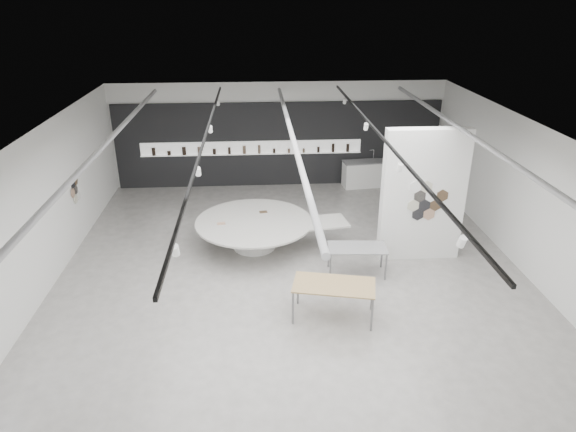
{
  "coord_description": "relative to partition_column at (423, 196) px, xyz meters",
  "views": [
    {
      "loc": [
        -0.87,
        -11.27,
        6.78
      ],
      "look_at": [
        -0.05,
        1.2,
        1.23
      ],
      "focal_mm": 32.0,
      "sensor_mm": 36.0,
      "label": 1
    }
  ],
  "objects": [
    {
      "name": "back_wall_display",
      "position": [
        -3.58,
        5.94,
        -0.26
      ],
      "size": [
        11.8,
        0.27,
        3.1
      ],
      "color": "black",
      "rests_on": "ground"
    },
    {
      "name": "kitchen_counter",
      "position": [
        -0.3,
        5.54,
        -1.31
      ],
      "size": [
        1.78,
        0.87,
        1.35
      ],
      "rotation": [
        0.0,
        0.0,
        0.12
      ],
      "color": "white",
      "rests_on": "ground"
    },
    {
      "name": "display_island",
      "position": [
        -4.4,
        0.82,
        -1.26
      ],
      "size": [
        4.52,
        3.73,
        0.84
      ],
      "rotation": [
        0.0,
        0.0,
        0.15
      ],
      "color": "white",
      "rests_on": "ground"
    },
    {
      "name": "room",
      "position": [
        -3.59,
        -1.0,
        0.27
      ],
      "size": [
        12.02,
        14.02,
        3.82
      ],
      "color": "#9F9B96",
      "rests_on": "ground"
    },
    {
      "name": "sample_table_stone",
      "position": [
        -1.84,
        -0.82,
        -1.1
      ],
      "size": [
        1.54,
        0.85,
        0.76
      ],
      "rotation": [
        0.0,
        0.0,
        -0.08
      ],
      "color": "gray",
      "rests_on": "ground"
    },
    {
      "name": "partition_column",
      "position": [
        0.0,
        0.0,
        0.0
      ],
      "size": [
        2.2,
        0.38,
        3.6
      ],
      "color": "white",
      "rests_on": "ground"
    },
    {
      "name": "sample_table_wood",
      "position": [
        -2.73,
        -2.69,
        -1.02
      ],
      "size": [
        1.95,
        1.26,
        0.84
      ],
      "rotation": [
        0.0,
        0.0,
        -0.22
      ],
      "color": "#A58655",
      "rests_on": "ground"
    }
  ]
}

